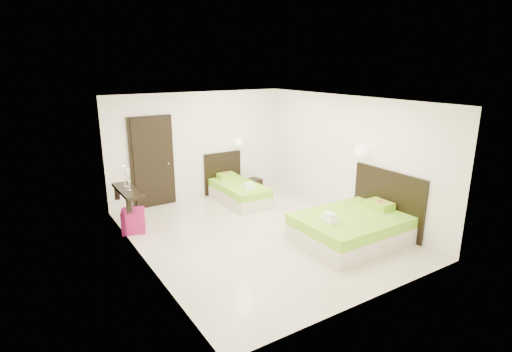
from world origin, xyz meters
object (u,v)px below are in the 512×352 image
bed_single (237,190)px  nightstand (253,185)px  ottoman (133,221)px  bed_double (354,226)px

bed_single → nightstand: bearing=29.8°
bed_single → ottoman: bearing=-169.4°
bed_double → ottoman: bed_double is taller
bed_single → ottoman: 2.72m
bed_double → ottoman: (-3.38, 2.67, -0.07)m
ottoman → bed_single: bearing=10.6°
bed_double → nightstand: 3.57m
bed_single → ottoman: (-2.68, -0.50, -0.04)m
bed_single → bed_double: 3.25m
bed_double → ottoman: bearing=141.7°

